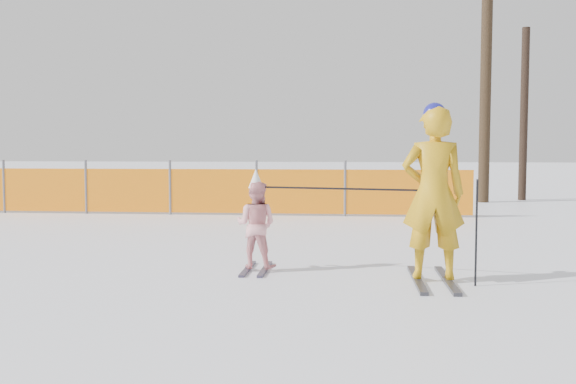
# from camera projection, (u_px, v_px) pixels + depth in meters

# --- Properties ---
(ground) EXTENTS (120.00, 120.00, 0.00)m
(ground) POSITION_uv_depth(u_px,v_px,m) (284.00, 281.00, 7.38)
(ground) COLOR white
(ground) RESTS_ON ground
(adult) EXTENTS (0.72, 1.51, 2.05)m
(adult) POSITION_uv_depth(u_px,v_px,m) (433.00, 193.00, 7.31)
(adult) COLOR black
(adult) RESTS_ON ground
(child) EXTENTS (0.60, 0.98, 1.28)m
(child) POSITION_uv_depth(u_px,v_px,m) (256.00, 224.00, 8.03)
(child) COLOR black
(child) RESTS_ON ground
(ski_poles) EXTENTS (2.46, 0.68, 1.19)m
(ski_poles) POSITION_uv_depth(u_px,v_px,m) (390.00, 205.00, 7.44)
(ski_poles) COLOR black
(ski_poles) RESTS_ON ground
(safety_fence) EXTENTS (16.84, 0.06, 1.25)m
(safety_fence) POSITION_uv_depth(u_px,v_px,m) (101.00, 190.00, 14.85)
(safety_fence) COLOR #595960
(safety_fence) RESTS_ON ground
(tree_trunks) EXTENTS (1.55, 1.13, 7.27)m
(tree_trunks) POSITION_uv_depth(u_px,v_px,m) (497.00, 84.00, 18.03)
(tree_trunks) COLOR #322416
(tree_trunks) RESTS_ON ground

